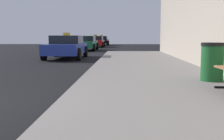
# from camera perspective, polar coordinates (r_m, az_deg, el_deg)

# --- Properties ---
(sidewalk) EXTENTS (4.00, 32.00, 0.15)m
(sidewalk) POSITION_cam_1_polar(r_m,az_deg,el_deg) (4.64, 13.35, -7.54)
(sidewalk) COLOR gray
(sidewalk) RESTS_ON ground_plane
(trash_bin) EXTENTS (0.56, 0.56, 0.92)m
(trash_bin) POSITION_cam_1_polar(r_m,az_deg,el_deg) (7.11, 19.94, 1.63)
(trash_bin) COLOR #195926
(trash_bin) RESTS_ON sidewalk
(car_blue) EXTENTS (2.01, 4.14, 1.43)m
(car_blue) POSITION_cam_1_polar(r_m,az_deg,el_deg) (15.64, -9.38, 4.74)
(car_blue) COLOR #233899
(car_blue) RESTS_ON ground_plane
(car_green) EXTENTS (1.94, 4.58, 1.27)m
(car_green) POSITION_cam_1_polar(r_m,az_deg,el_deg) (24.54, -5.44, 5.56)
(car_green) COLOR #196638
(car_green) RESTS_ON ground_plane
(car_red) EXTENTS (2.04, 4.37, 1.43)m
(car_red) POSITION_cam_1_polar(r_m,az_deg,el_deg) (32.04, -3.44, 5.89)
(car_red) COLOR red
(car_red) RESTS_ON ground_plane
(car_black) EXTENTS (2.00, 4.49, 1.43)m
(car_black) POSITION_cam_1_polar(r_m,az_deg,el_deg) (38.93, -2.18, 6.08)
(car_black) COLOR black
(car_black) RESTS_ON ground_plane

